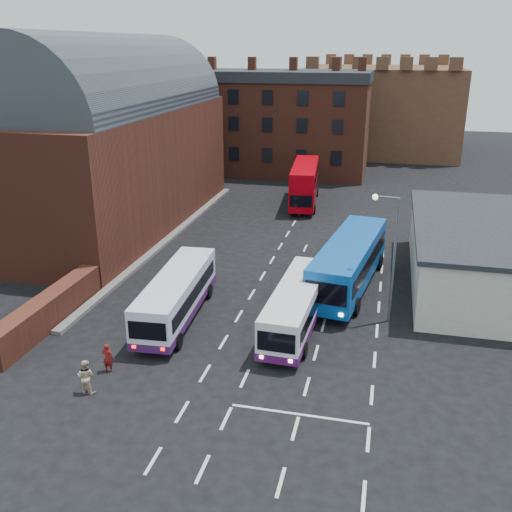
% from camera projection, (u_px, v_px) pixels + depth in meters
% --- Properties ---
extents(ground, '(180.00, 180.00, 0.00)m').
position_uv_depth(ground, '(210.00, 365.00, 28.47)').
color(ground, black).
extents(railway_station, '(12.00, 28.00, 16.00)m').
position_uv_depth(railway_station, '(108.00, 138.00, 48.32)').
color(railway_station, '#602B1E').
rests_on(railway_station, ground).
extents(forecourt_wall, '(1.20, 10.00, 1.80)m').
position_uv_depth(forecourt_wall, '(48.00, 311.00, 32.18)').
color(forecourt_wall, '#602B1E').
rests_on(forecourt_wall, ground).
extents(cream_building, '(10.40, 16.40, 4.25)m').
position_uv_depth(cream_building, '(493.00, 254.00, 37.25)').
color(cream_building, beige).
rests_on(cream_building, ground).
extents(brick_terrace, '(22.00, 10.00, 11.00)m').
position_uv_depth(brick_terrace, '(276.00, 128.00, 69.82)').
color(brick_terrace, brown).
rests_on(brick_terrace, ground).
extents(castle_keep, '(22.00, 22.00, 12.00)m').
position_uv_depth(castle_keep, '(381.00, 109.00, 85.30)').
color(castle_keep, brown).
rests_on(castle_keep, ground).
extents(bus_white_outbound, '(2.95, 9.92, 2.67)m').
position_uv_depth(bus_white_outbound, '(177.00, 293.00, 32.82)').
color(bus_white_outbound, white).
rests_on(bus_white_outbound, ground).
extents(bus_white_inbound, '(2.68, 9.48, 2.56)m').
position_uv_depth(bus_white_inbound, '(296.00, 304.00, 31.60)').
color(bus_white_inbound, white).
rests_on(bus_white_inbound, ground).
extents(bus_blue, '(4.32, 12.13, 3.24)m').
position_uv_depth(bus_blue, '(349.00, 261.00, 36.86)').
color(bus_blue, '#0B4CA5').
rests_on(bus_blue, ground).
extents(bus_red_double, '(3.25, 10.28, 4.04)m').
position_uv_depth(bus_red_double, '(305.00, 184.00, 56.32)').
color(bus_red_double, '#BA000B').
rests_on(bus_red_double, ground).
extents(street_lamp, '(1.51, 0.38, 7.44)m').
position_uv_depth(street_lamp, '(390.00, 248.00, 31.50)').
color(street_lamp, slate).
rests_on(street_lamp, ground).
extents(pedestrian_red, '(0.56, 0.37, 1.51)m').
position_uv_depth(pedestrian_red, '(108.00, 358.00, 27.66)').
color(pedestrian_red, maroon).
rests_on(pedestrian_red, ground).
extents(pedestrian_beige, '(0.81, 0.63, 1.66)m').
position_uv_depth(pedestrian_beige, '(86.00, 376.00, 25.95)').
color(pedestrian_beige, '#CEAF90').
rests_on(pedestrian_beige, ground).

